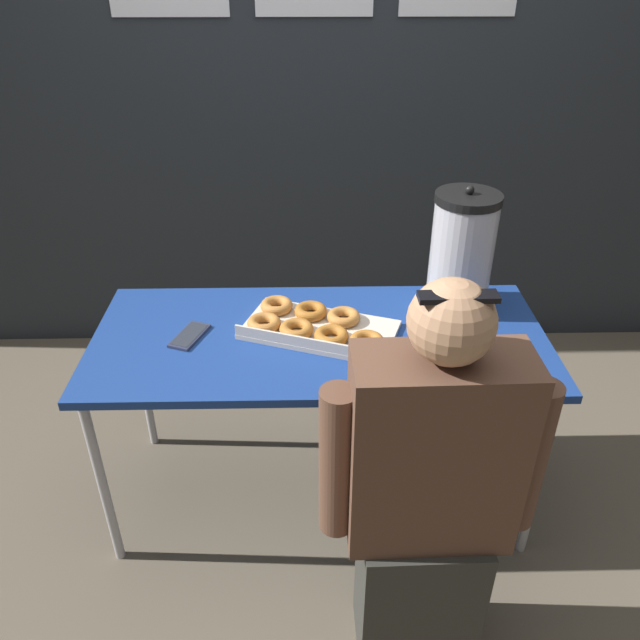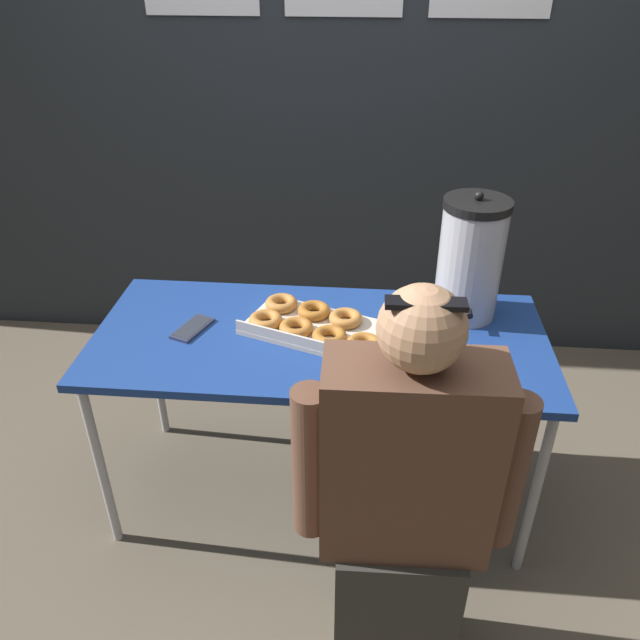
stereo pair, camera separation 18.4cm
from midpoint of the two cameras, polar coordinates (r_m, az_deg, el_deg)
The scene contains 7 objects.
ground_plane at distance 2.50m, azimuth -2.20°, elevation -15.34°, with size 12.00×12.00×0.00m, color brown.
back_wall at distance 2.89m, azimuth -2.48°, elevation 21.87°, with size 6.00×0.11×2.67m.
folding_table at distance 2.06m, azimuth -2.57°, elevation -2.60°, with size 1.48×0.66×0.71m.
donut_box at distance 2.04m, azimuth -3.01°, elevation -0.63°, with size 0.55×0.41×0.05m.
coffee_urn at distance 2.14m, azimuth 10.43°, elevation 6.05°, with size 0.22×0.25×0.44m.
cell_phone at distance 2.09m, azimuth -14.33°, elevation -1.47°, with size 0.12×0.17×0.01m.
person_seated at distance 1.67m, azimuth 6.61°, elevation -16.51°, with size 0.56×0.23×1.23m.
Camera 1 is at (-0.03, -1.71, 1.83)m, focal length 35.00 mm.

